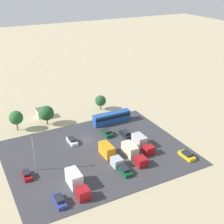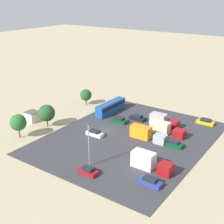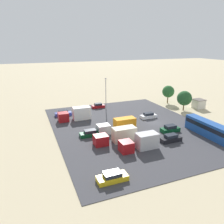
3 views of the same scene
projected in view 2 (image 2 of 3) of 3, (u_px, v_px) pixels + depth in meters
The scene contains 19 objects.
ground_plane at pixel (105, 131), 80.67m from camera, with size 400.00×400.00×0.00m, color tan.
parking_lot_surface at pixel (130, 138), 76.72m from camera, with size 45.50×35.92×0.08m.
shed_building at pixel (32, 116), 86.13m from camera, with size 3.33×3.25×2.88m.
bus at pixel (111, 107), 92.16m from camera, with size 11.95×2.46×3.26m.
parked_car_0 at pixel (150, 182), 57.86m from camera, with size 1.84×4.59×1.56m.
parked_car_1 at pixel (95, 133), 77.71m from camera, with size 1.76×4.59×1.51m.
parked_car_2 at pixel (137, 118), 87.15m from camera, with size 1.82×4.63×1.57m.
parked_car_3 at pixel (206, 122), 84.57m from camera, with size 1.99×4.72×1.43m.
parked_car_4 at pixel (173, 144), 72.30m from camera, with size 1.84×4.57×1.49m.
parked_car_5 at pixel (88, 171), 61.29m from camera, with size 1.82×4.07×1.50m.
parked_car_6 at pixel (119, 120), 85.40m from camera, with size 1.98×4.43×1.60m.
parked_truck_0 at pixel (150, 162), 62.73m from camera, with size 2.54×8.65×3.38m.
parked_truck_1 at pixel (146, 134), 75.62m from camera, with size 2.32×9.27×3.03m.
parked_truck_2 at pixel (165, 129), 78.28m from camera, with size 2.44×9.04×2.99m.
parked_truck_3 at pixel (163, 120), 83.38m from camera, with size 2.52×7.84×3.02m.
tree_near_shed at pixel (86, 95), 98.42m from camera, with size 3.66×3.66×4.99m.
tree_apron_mid at pixel (18, 123), 75.49m from camera, with size 4.06×4.06×6.09m.
tree_apron_far at pixel (47, 113), 82.12m from camera, with size 4.47×4.47×6.03m.
light_pole_lot_centre at pixel (89, 143), 62.46m from camera, with size 0.90×0.28×9.74m.
Camera 2 is at (59.23, 43.45, 33.73)m, focal length 50.00 mm.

